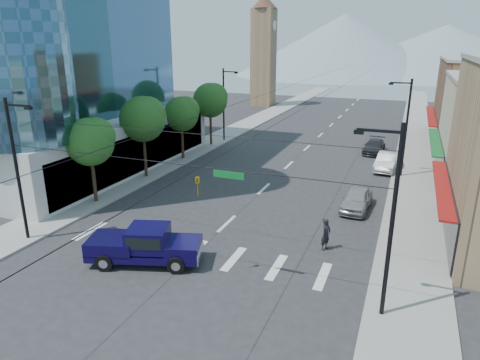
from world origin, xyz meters
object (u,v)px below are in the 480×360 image
at_px(parked_car_mid, 387,162).
at_px(parked_car_near, 357,199).
at_px(pedestrian, 326,234).
at_px(parked_car_far, 374,146).
at_px(pickup_truck, 144,244).

bearing_deg(parked_car_mid, parked_car_near, -91.69).
relative_size(pedestrian, parked_car_far, 0.39).
bearing_deg(pickup_truck, parked_car_mid, 46.93).
bearing_deg(pedestrian, parked_car_near, 15.14).
height_order(pickup_truck, parked_car_far, pickup_truck).
bearing_deg(parked_car_near, parked_car_mid, 86.65).
relative_size(pedestrian, parked_car_near, 0.42).
xyz_separation_m(pickup_truck, parked_car_mid, (11.56, 24.62, -0.28)).
xyz_separation_m(pedestrian, parked_car_near, (0.90, 7.41, -0.19)).
distance_m(pickup_truck, parked_car_near, 16.37).
xyz_separation_m(parked_car_mid, parked_car_far, (-1.80, 6.66, -0.10)).
xyz_separation_m(parked_car_near, parked_car_far, (-0.39, 18.45, -0.06)).
bearing_deg(pedestrian, parked_car_far, 20.93).
height_order(parked_car_mid, parked_car_far, parked_car_mid).
height_order(pedestrian, parked_car_far, pedestrian).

